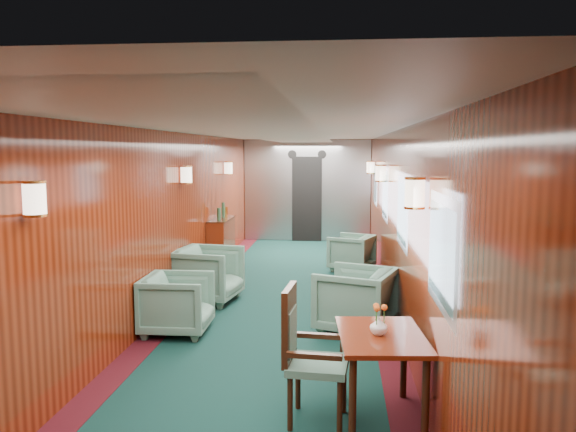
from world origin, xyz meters
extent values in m
plane|color=#0D302A|center=(0.00, 0.00, 0.00)|extent=(12.00, 12.00, 0.00)
cube|color=silver|center=(0.00, 0.00, 2.35)|extent=(3.00, 12.00, 0.10)
cube|color=silver|center=(0.00, 0.00, 2.36)|extent=(1.20, 12.00, 0.06)
cube|color=maroon|center=(0.00, 6.00, 1.20)|extent=(3.00, 0.10, 2.40)
cube|color=maroon|center=(-1.50, 0.00, 1.20)|extent=(0.10, 12.00, 2.40)
cube|color=maroon|center=(1.50, 0.00, 1.20)|extent=(0.10, 12.00, 2.40)
cube|color=#390B12|center=(-1.35, 0.00, 0.00)|extent=(0.30, 12.00, 0.01)
cube|color=#390B12|center=(1.35, 0.00, 0.00)|extent=(0.30, 12.00, 0.01)
cube|color=#A0A2A7|center=(0.00, 5.92, 1.20)|extent=(2.98, 0.12, 2.38)
cube|color=black|center=(0.00, 5.84, 1.00)|extent=(0.70, 0.06, 2.00)
cylinder|color=black|center=(-0.35, 5.85, 2.05)|extent=(0.20, 0.04, 0.20)
cylinder|color=black|center=(0.35, 5.85, 2.05)|extent=(0.20, 0.04, 0.20)
cube|color=#A6A8AD|center=(1.49, -3.50, 1.45)|extent=(0.02, 1.10, 0.80)
cube|color=#425D63|center=(1.48, -3.50, 1.45)|extent=(0.01, 0.96, 0.66)
cube|color=#A6A8AD|center=(1.49, -1.00, 1.45)|extent=(0.02, 1.10, 0.80)
cube|color=#425D63|center=(1.48, -1.00, 1.45)|extent=(0.01, 0.96, 0.66)
cube|color=#A6A8AD|center=(1.49, 1.50, 1.45)|extent=(0.02, 1.10, 0.80)
cube|color=#425D63|center=(1.48, 1.50, 1.45)|extent=(0.01, 0.96, 0.66)
cube|color=#A6A8AD|center=(1.49, 4.00, 1.45)|extent=(0.02, 1.10, 0.80)
cube|color=#425D63|center=(1.48, 4.00, 1.45)|extent=(0.01, 0.96, 0.66)
cylinder|color=#FFE7C6|center=(-1.40, -3.50, 1.80)|extent=(0.16, 0.16, 0.24)
cylinder|color=gold|center=(-1.40, -3.50, 1.68)|extent=(0.17, 0.17, 0.02)
cylinder|color=#FFE7C6|center=(1.40, -2.70, 1.80)|extent=(0.16, 0.16, 0.24)
cylinder|color=gold|center=(1.40, -2.70, 1.68)|extent=(0.17, 0.17, 0.02)
cylinder|color=#FFE7C6|center=(-1.40, 0.50, 1.80)|extent=(0.16, 0.16, 0.24)
cylinder|color=gold|center=(-1.40, 0.50, 1.68)|extent=(0.17, 0.17, 0.02)
cylinder|color=#FFE7C6|center=(1.40, 1.30, 1.80)|extent=(0.16, 0.16, 0.24)
cylinder|color=gold|center=(1.40, 1.30, 1.68)|extent=(0.17, 0.17, 0.02)
cylinder|color=#FFE7C6|center=(-1.40, 3.50, 1.80)|extent=(0.16, 0.16, 0.24)
cylinder|color=gold|center=(-1.40, 3.50, 1.68)|extent=(0.17, 0.17, 0.02)
cylinder|color=#FFE7C6|center=(1.40, 4.30, 1.80)|extent=(0.16, 0.16, 0.24)
cylinder|color=gold|center=(1.40, 4.30, 1.68)|extent=(0.17, 0.17, 0.02)
cube|color=maroon|center=(1.13, -3.01, 0.69)|extent=(0.74, 0.99, 0.04)
cylinder|color=#36180C|center=(0.90, -3.43, 0.33)|extent=(0.06, 0.06, 0.67)
cylinder|color=#36180C|center=(1.43, -3.39, 0.33)|extent=(0.06, 0.06, 0.67)
cylinder|color=#36180C|center=(0.83, -2.62, 0.33)|extent=(0.06, 0.06, 0.67)
cylinder|color=#36180C|center=(1.36, -2.58, 0.33)|extent=(0.06, 0.06, 0.67)
cube|color=#214F45|center=(0.64, -3.08, 0.46)|extent=(0.50, 0.50, 0.06)
cube|color=#36180C|center=(0.41, -3.06, 0.78)|extent=(0.09, 0.42, 0.60)
cube|color=#214F45|center=(0.43, -3.06, 0.72)|extent=(0.05, 0.32, 0.36)
cube|color=#36180C|center=(0.62, -3.31, 0.62)|extent=(0.42, 0.09, 0.04)
cube|color=#36180C|center=(0.65, -2.85, 0.62)|extent=(0.42, 0.09, 0.04)
cylinder|color=#36180C|center=(0.43, -3.25, 0.22)|extent=(0.04, 0.04, 0.43)
cylinder|color=#36180C|center=(0.81, -3.28, 0.22)|extent=(0.04, 0.04, 0.43)
cylinder|color=#36180C|center=(0.46, -2.87, 0.22)|extent=(0.04, 0.04, 0.43)
cylinder|color=#36180C|center=(0.84, -2.90, 0.22)|extent=(0.04, 0.04, 0.43)
cube|color=maroon|center=(-1.34, 2.50, 0.46)|extent=(0.31, 1.02, 0.92)
cube|color=#36180C|center=(-1.33, 2.50, 0.92)|extent=(0.33, 1.04, 0.02)
cylinder|color=#254A31|center=(-1.32, 2.24, 1.04)|extent=(0.07, 0.07, 0.22)
cylinder|color=#254A31|center=(-1.32, 2.60, 1.07)|extent=(0.06, 0.06, 0.28)
cylinder|color=gold|center=(-1.32, 2.80, 1.02)|extent=(0.08, 0.08, 0.18)
imported|color=silver|center=(1.11, -3.02, 0.78)|extent=(0.18, 0.18, 0.14)
imported|color=#214F45|center=(-1.10, -1.06, 0.35)|extent=(0.78, 0.76, 0.70)
imported|color=#214F45|center=(-1.07, 0.35, 0.39)|extent=(0.99, 0.97, 0.78)
imported|color=#214F45|center=(0.98, -0.81, 0.38)|extent=(1.07, 1.06, 0.77)
imported|color=#214F45|center=(1.00, 2.62, 0.33)|extent=(0.92, 0.91, 0.65)
camera|label=1|loc=(0.80, -7.34, 2.15)|focal=35.00mm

